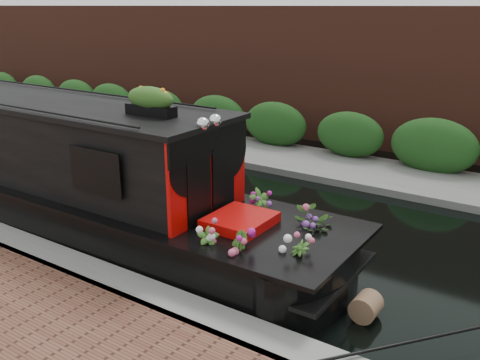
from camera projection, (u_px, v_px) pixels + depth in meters
The scene contains 7 objects.
ground at pixel (238, 221), 10.46m from camera, with size 80.00×80.00×0.00m, color black.
near_bank_coping at pixel (111, 292), 7.87m from camera, with size 40.00×0.60×0.50m, color gray.
far_bank_path at pixel (330, 169), 13.76m from camera, with size 40.00×2.40×0.34m, color slate.
far_hedge at pixel (344, 161), 14.46m from camera, with size 40.00×1.10×2.80m, color #1B4517.
far_brick_wall at pixel (373, 145), 16.11m from camera, with size 40.00×1.00×8.00m, color #55291D.
narrowboat at pixel (34, 169), 10.69m from camera, with size 12.97×2.41×3.05m.
rope_fender at pixel (366, 307), 7.14m from camera, with size 0.36×0.36×0.37m, color brown.
Camera 1 is at (5.48, -7.99, 4.02)m, focal length 40.00 mm.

